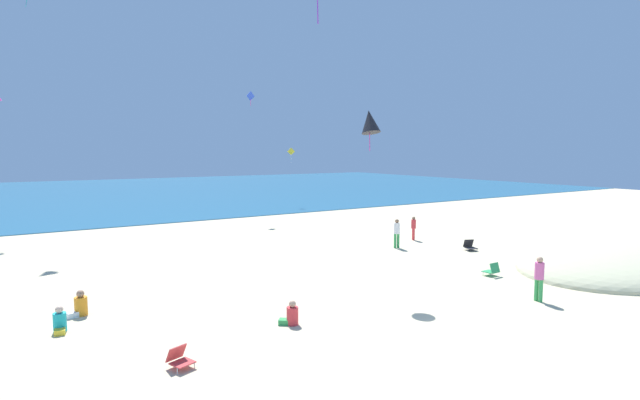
% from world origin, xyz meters
% --- Properties ---
extents(ground_plane, '(120.00, 120.00, 0.00)m').
position_xyz_m(ground_plane, '(0.00, 10.00, 0.00)').
color(ground_plane, beige).
extents(ocean_water, '(120.00, 60.00, 0.05)m').
position_xyz_m(ocean_water, '(0.00, 56.52, 0.03)').
color(ocean_water, '#236084').
rests_on(ocean_water, ground_plane).
extents(dune_mound, '(11.06, 7.74, 1.99)m').
position_xyz_m(dune_mound, '(12.01, 2.06, 0.00)').
color(dune_mound, beige).
rests_on(dune_mound, ground_plane).
extents(beach_chair_near_camera, '(0.74, 0.82, 0.56)m').
position_xyz_m(beach_chair_near_camera, '(9.16, 8.34, 0.23)').
color(beach_chair_near_camera, black).
rests_on(beach_chair_near_camera, ground_plane).
extents(beach_chair_far_right, '(0.65, 0.70, 0.54)m').
position_xyz_m(beach_chair_far_right, '(-7.93, 2.53, 0.25)').
color(beach_chair_far_right, '#D13D3D').
rests_on(beach_chair_far_right, ground_plane).
extents(beach_chair_mid_beach, '(0.56, 0.58, 0.58)m').
position_xyz_m(beach_chair_mid_beach, '(5.72, 4.20, 0.27)').
color(beach_chair_mid_beach, '#2D9956').
rests_on(beach_chair_mid_beach, ground_plane).
extents(person_0, '(0.66, 0.62, 0.75)m').
position_xyz_m(person_0, '(-4.20, 3.68, 0.28)').
color(person_0, red).
rests_on(person_0, ground_plane).
extents(person_1, '(0.40, 0.64, 0.77)m').
position_xyz_m(person_1, '(-10.19, 6.75, 0.28)').
color(person_1, '#19ADB2').
rests_on(person_1, ground_plane).
extents(person_2, '(0.72, 0.51, 0.83)m').
position_xyz_m(person_2, '(-9.54, 8.00, 0.30)').
color(person_2, orange).
rests_on(person_2, ground_plane).
extents(person_3, '(0.37, 0.37, 1.40)m').
position_xyz_m(person_3, '(8.70, 12.15, 0.81)').
color(person_3, red).
rests_on(person_3, ground_plane).
extents(person_4, '(0.34, 0.34, 1.59)m').
position_xyz_m(person_4, '(4.24, 1.08, 0.92)').
color(person_4, green).
rests_on(person_4, ground_plane).
extents(person_5, '(0.40, 0.40, 1.58)m').
position_xyz_m(person_5, '(6.29, 10.89, 0.91)').
color(person_5, green).
rests_on(person_5, ground_plane).
extents(kite_yellow, '(0.70, 0.28, 1.46)m').
position_xyz_m(kite_yellow, '(11.28, 31.78, 5.15)').
color(kite_yellow, yellow).
extents(kite_black, '(0.75, 0.92, 1.63)m').
position_xyz_m(kite_black, '(0.48, 5.91, 6.36)').
color(kite_black, black).
extents(kite_blue, '(0.72, 0.18, 1.09)m').
position_xyz_m(kite_blue, '(4.66, 26.17, 9.45)').
color(kite_blue, blue).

